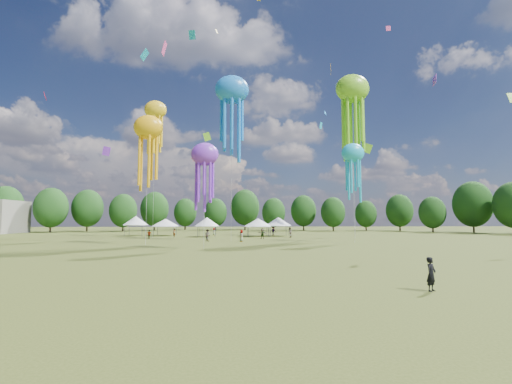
{
  "coord_description": "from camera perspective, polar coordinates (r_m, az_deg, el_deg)",
  "views": [
    {
      "loc": [
        0.03,
        -18.81,
        3.36
      ],
      "look_at": [
        2.48,
        15.0,
        6.0
      ],
      "focal_mm": 24.85,
      "sensor_mm": 36.0,
      "label": 1
    }
  ],
  "objects": [
    {
      "name": "spectator_near",
      "position": [
        55.59,
        -7.83,
        -6.93
      ],
      "size": [
        1.13,
        1.13,
        1.85
      ],
      "primitive_type": "imported",
      "rotation": [
        0.0,
        0.0,
        2.36
      ],
      "color": "gray",
      "rests_on": "ground"
    },
    {
      "name": "treeline",
      "position": [
        81.48,
        -6.88,
        -2.18
      ],
      "size": [
        201.57,
        95.24,
        13.43
      ],
      "color": "#38281C",
      "rests_on": "ground"
    },
    {
      "name": "ground",
      "position": [
        19.11,
        -4.31,
        -14.56
      ],
      "size": [
        300.0,
        300.0,
        0.0
      ],
      "primitive_type": "plane",
      "color": "#384416",
      "rests_on": "ground"
    },
    {
      "name": "observer_main",
      "position": [
        18.98,
        26.37,
        -11.76
      ],
      "size": [
        0.69,
        0.64,
        1.59
      ],
      "primitive_type": "imported",
      "rotation": [
        0.0,
        0.0,
        0.61
      ],
      "color": "black",
      "rests_on": "ground"
    },
    {
      "name": "small_kites",
      "position": [
        68.66,
        -4.88,
        18.63
      ],
      "size": [
        73.4,
        53.59,
        43.94
      ],
      "color": "#FFB00F",
      "rests_on": "ground"
    },
    {
      "name": "show_kites",
      "position": [
        60.93,
        3.46,
        12.1
      ],
      "size": [
        42.02,
        28.55,
        30.5
      ],
      "color": "#FFB00F",
      "rests_on": "ground"
    },
    {
      "name": "festival_tents",
      "position": [
        73.18,
        -7.58,
        -4.78
      ],
      "size": [
        34.61,
        10.92,
        4.09
      ],
      "color": "#47474C",
      "rests_on": "ground"
    },
    {
      "name": "spectators_far",
      "position": [
        66.87,
        -0.97,
        -6.56
      ],
      "size": [
        26.1,
        23.49,
        1.91
      ],
      "color": "gray",
      "rests_on": "ground"
    }
  ]
}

